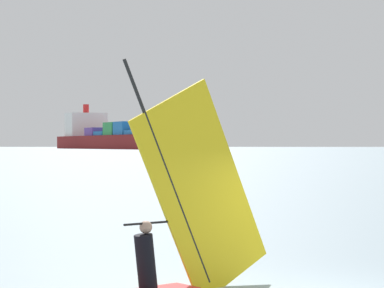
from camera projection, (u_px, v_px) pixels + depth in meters
The scene contains 2 objects.
windsurfer at pixel (170, 234), 14.36m from camera, with size 1.86×4.36×4.31m.
cargo_ship at pixel (117, 138), 519.59m from camera, with size 154.15×114.28×30.50m.
Camera 1 is at (5.16, -13.76, 2.60)m, focal length 77.53 mm.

